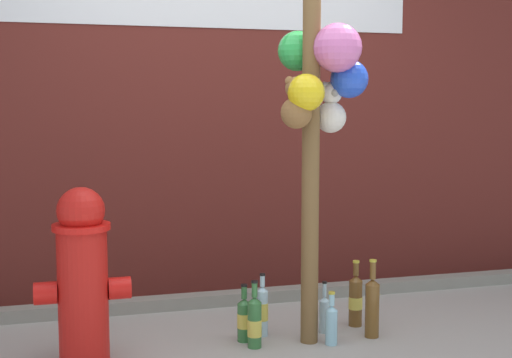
# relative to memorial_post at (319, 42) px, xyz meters

# --- Properties ---
(building_wall) EXTENTS (10.00, 0.21, 3.69)m
(building_wall) POSITION_rel_memorial_post_xyz_m (-0.25, 1.22, 0.23)
(building_wall) COLOR #561E19
(building_wall) RESTS_ON ground_plane
(curb_strip) EXTENTS (8.00, 0.12, 0.08)m
(curb_strip) POSITION_rel_memorial_post_xyz_m (-0.25, 0.81, -1.58)
(curb_strip) COLOR gray
(curb_strip) RESTS_ON ground_plane
(memorial_post) EXTENTS (0.60, 0.46, 2.89)m
(memorial_post) POSITION_rel_memorial_post_xyz_m (0.00, 0.00, 0.00)
(memorial_post) COLOR brown
(memorial_post) RESTS_ON ground_plane
(fire_hydrant) EXTENTS (0.47, 0.28, 0.89)m
(fire_hydrant) POSITION_rel_memorial_post_xyz_m (-1.24, 0.00, -1.17)
(fire_hydrant) COLOR red
(fire_hydrant) RESTS_ON ground_plane
(bottle_0) EXTENTS (0.08, 0.08, 0.44)m
(bottle_0) POSITION_rel_memorial_post_xyz_m (0.33, -0.02, -1.44)
(bottle_0) COLOR brown
(bottle_0) RESTS_ON ground_plane
(bottle_1) EXTENTS (0.08, 0.08, 0.39)m
(bottle_1) POSITION_rel_memorial_post_xyz_m (0.32, 0.19, -1.46)
(bottle_1) COLOR brown
(bottle_1) RESTS_ON ground_plane
(bottle_2) EXTENTS (0.06, 0.06, 0.36)m
(bottle_2) POSITION_rel_memorial_post_xyz_m (-0.26, 0.17, -1.47)
(bottle_2) COLOR #B2DBEA
(bottle_2) RESTS_ON ground_plane
(bottle_3) EXTENTS (0.06, 0.06, 0.30)m
(bottle_3) POSITION_rel_memorial_post_xyz_m (0.10, 0.13, -1.51)
(bottle_3) COLOR #B2DBEA
(bottle_3) RESTS_ON ground_plane
(bottle_4) EXTENTS (0.08, 0.08, 0.37)m
(bottle_4) POSITION_rel_memorial_post_xyz_m (-0.35, -0.00, -1.48)
(bottle_4) COLOR #337038
(bottle_4) RESTS_ON ground_plane
(bottle_5) EXTENTS (0.06, 0.06, 0.29)m
(bottle_5) POSITION_rel_memorial_post_xyz_m (0.06, -0.07, -1.50)
(bottle_5) COLOR #93CCE0
(bottle_5) RESTS_ON ground_plane
(bottle_6) EXTENTS (0.08, 0.08, 0.32)m
(bottle_6) POSITION_rel_memorial_post_xyz_m (-0.38, 0.11, -1.49)
(bottle_6) COLOR #337038
(bottle_6) RESTS_ON ground_plane
(litter_1) EXTENTS (0.13, 0.17, 0.01)m
(litter_1) POSITION_rel_memorial_post_xyz_m (0.69, 0.82, -1.62)
(litter_1) COLOR tan
(litter_1) RESTS_ON ground_plane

